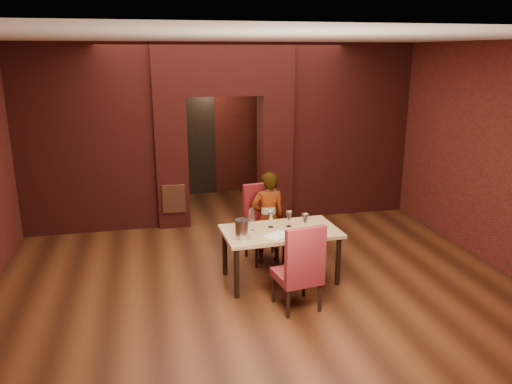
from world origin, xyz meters
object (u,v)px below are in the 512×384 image
chair_far (265,224)px  wine_glass_b (289,219)px  chair_near (297,265)px  potted_plant (311,239)px  person_seated (268,218)px  water_bottle (251,219)px  wine_bucket (243,229)px  dining_table (280,255)px  wine_glass_a (271,219)px  wine_glass_c (305,222)px

chair_far → wine_glass_b: size_ratio=5.29×
wine_glass_b → chair_near: bearing=-100.0°
potted_plant → person_seated: bearing=-160.6°
chair_far → water_bottle: 0.77m
person_seated → wine_bucket: person_seated is taller
dining_table → wine_glass_a: 0.50m
dining_table → water_bottle: 0.65m
chair_far → wine_glass_a: bearing=-104.3°
wine_glass_c → potted_plant: 1.22m
chair_far → dining_table: bearing=-94.9°
wine_glass_b → wine_glass_c: wine_glass_c is taller
dining_table → wine_glass_c: size_ratio=6.97×
water_bottle → chair_near: bearing=-66.9°
wine_glass_b → potted_plant: (0.60, 0.78, -0.64)m
dining_table → chair_near: chair_near is taller
wine_glass_b → water_bottle: (-0.53, -0.02, 0.05)m
dining_table → water_bottle: bearing=164.9°
chair_far → wine_glass_a: (-0.06, -0.57, 0.27)m
chair_near → person_seated: (-0.01, 1.40, 0.14)m
dining_table → wine_bucket: (-0.55, -0.19, 0.49)m
wine_glass_b → dining_table: bearing=-144.7°
chair_far → potted_plant: size_ratio=2.92×
wine_glass_b → person_seated: bearing=108.1°
person_seated → wine_glass_a: 0.51m
potted_plant → water_bottle: bearing=-144.6°
wine_glass_c → potted_plant: (0.42, 0.94, -0.64)m
person_seated → potted_plant: bearing=-160.1°
wine_glass_c → chair_near: bearing=-114.7°
chair_far → potted_plant: (0.79, 0.18, -0.37)m
dining_table → wine_glass_b: (0.15, 0.10, 0.47)m
wine_bucket → water_bottle: bearing=57.8°
chair_far → wine_glass_a: 0.64m
chair_near → wine_bucket: (-0.54, 0.60, 0.30)m
chair_near → chair_far: bearing=-97.6°
wine_glass_b → wine_bucket: size_ratio=0.87×
dining_table → water_bottle: water_bottle is taller
wine_glass_a → wine_glass_c: wine_glass_a is taller
wine_glass_a → chair_near: bearing=-84.2°
chair_near → wine_glass_c: bearing=-123.6°
chair_far → wine_glass_a: chair_far is taller
chair_far → person_seated: bearing=-84.0°
chair_far → wine_glass_b: bearing=-80.8°
person_seated → wine_glass_b: person_seated is taller
person_seated → potted_plant: (0.76, 0.27, -0.50)m
wine_bucket → potted_plant: 1.81m
chair_near → water_bottle: (-0.37, 0.87, 0.33)m
person_seated → potted_plant: person_seated is taller
person_seated → wine_glass_c: size_ratio=6.23×
wine_glass_a → wine_bucket: bearing=-144.8°
dining_table → person_seated: size_ratio=1.12×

